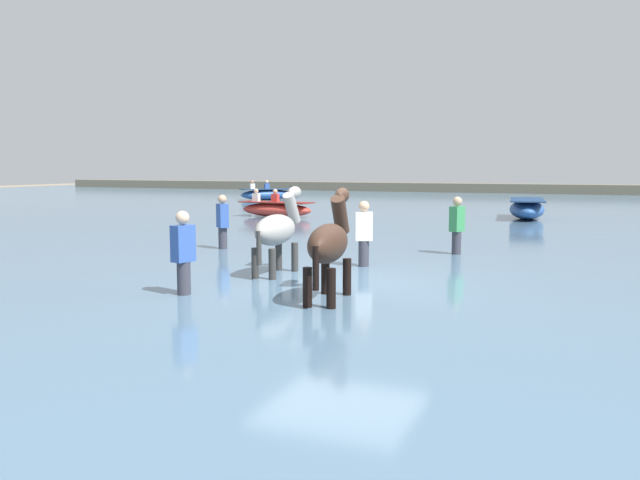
% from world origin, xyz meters
% --- Properties ---
extents(ground_plane, '(120.00, 120.00, 0.00)m').
position_xyz_m(ground_plane, '(0.00, 0.00, 0.00)').
color(ground_plane, '#84755B').
extents(water_surface, '(90.00, 90.00, 0.39)m').
position_xyz_m(water_surface, '(0.00, 10.00, 0.19)').
color(water_surface, slate).
rests_on(water_surface, ground).
extents(horse_lead_grey, '(0.48, 1.75, 1.91)m').
position_xyz_m(horse_lead_grey, '(-1.37, 0.44, 1.13)').
color(horse_lead_grey, gray).
rests_on(horse_lead_grey, ground).
extents(horse_trailing_dark_bay, '(0.64, 1.81, 1.95)m').
position_xyz_m(horse_trailing_dark_bay, '(0.30, -1.28, 1.16)').
color(horse_trailing_dark_bay, '#382319').
rests_on(horse_trailing_dark_bay, ground).
extents(boat_near_starboard, '(3.01, 1.24, 1.05)m').
position_xyz_m(boat_near_starboard, '(-7.18, 12.20, 0.68)').
color(boat_near_starboard, '#BC382D').
rests_on(boat_near_starboard, water_surface).
extents(boat_far_offshore, '(1.57, 3.59, 0.70)m').
position_xyz_m(boat_far_offshore, '(1.58, 14.92, 0.74)').
color(boat_far_offshore, '#28518E').
rests_on(boat_far_offshore, water_surface).
extents(boat_distant_east, '(2.88, 3.07, 1.10)m').
position_xyz_m(boat_distant_east, '(-13.16, 23.26, 0.71)').
color(boat_distant_east, '#28518E').
rests_on(boat_distant_east, water_surface).
extents(person_onlooker_left, '(0.37, 0.31, 1.63)m').
position_xyz_m(person_onlooker_left, '(-0.25, 1.87, 0.87)').
color(person_onlooker_left, '#383842').
rests_on(person_onlooker_left, ground).
extents(person_wading_mid, '(0.31, 0.37, 1.63)m').
position_xyz_m(person_wading_mid, '(1.05, 4.27, 0.87)').
color(person_wading_mid, '#383842').
rests_on(person_wading_mid, ground).
extents(person_wading_close, '(0.37, 0.36, 1.63)m').
position_xyz_m(person_wading_close, '(-4.09, 3.17, 0.87)').
color(person_wading_close, '#383842').
rests_on(person_wading_close, ground).
extents(person_spectator_far, '(0.29, 0.36, 1.63)m').
position_xyz_m(person_spectator_far, '(-1.83, -1.76, 0.87)').
color(person_spectator_far, '#383842').
rests_on(person_spectator_far, ground).
extents(far_shoreline, '(80.00, 2.40, 1.04)m').
position_xyz_m(far_shoreline, '(0.00, 38.51, 0.52)').
color(far_shoreline, '#605B4C').
rests_on(far_shoreline, ground).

